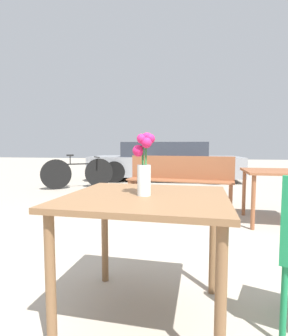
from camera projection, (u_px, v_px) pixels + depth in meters
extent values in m
plane|color=#A39989|center=(146.00, 318.00, 1.55)|extent=(40.00, 40.00, 0.00)
cube|color=brown|center=(146.00, 198.00, 1.49)|extent=(0.93, 0.87, 0.03)
cylinder|color=brown|center=(51.00, 284.00, 1.26)|extent=(0.05, 0.05, 0.71)
cylinder|color=brown|center=(221.00, 306.00, 1.09)|extent=(0.05, 0.05, 0.71)
cylinder|color=brown|center=(105.00, 235.00, 1.96)|extent=(0.05, 0.05, 0.71)
cylinder|color=brown|center=(213.00, 243.00, 1.79)|extent=(0.05, 0.05, 0.71)
cylinder|color=silver|center=(144.00, 180.00, 1.47)|extent=(0.08, 0.08, 0.17)
cylinder|color=silver|center=(144.00, 186.00, 1.48)|extent=(0.07, 0.07, 0.10)
cylinder|color=#337038|center=(146.00, 168.00, 1.47)|extent=(0.01, 0.01, 0.29)
sphere|color=#D11E60|center=(150.00, 139.00, 1.45)|extent=(0.06, 0.06, 0.06)
cylinder|color=#337038|center=(146.00, 168.00, 1.48)|extent=(0.01, 0.01, 0.29)
sphere|color=#D11E60|center=(148.00, 138.00, 1.49)|extent=(0.07, 0.07, 0.07)
cylinder|color=#337038|center=(143.00, 167.00, 1.48)|extent=(0.01, 0.01, 0.30)
sphere|color=#D11E60|center=(141.00, 138.00, 1.49)|extent=(0.05, 0.05, 0.05)
cylinder|color=#337038|center=(142.00, 174.00, 1.47)|extent=(0.01, 0.01, 0.22)
sphere|color=#D11E60|center=(138.00, 151.00, 1.47)|extent=(0.07, 0.07, 0.07)
cylinder|color=#337038|center=(143.00, 168.00, 1.46)|extent=(0.01, 0.01, 0.29)
sphere|color=#D11E60|center=(141.00, 139.00, 1.43)|extent=(0.05, 0.05, 0.05)
cylinder|color=#337038|center=(145.00, 170.00, 1.46)|extent=(0.01, 0.01, 0.27)
sphere|color=#D11E60|center=(147.00, 143.00, 1.42)|extent=(0.06, 0.06, 0.06)
cylinder|color=#197A47|center=(285.00, 276.00, 1.62)|extent=(0.03, 0.03, 0.42)
cylinder|color=#197A47|center=(284.00, 305.00, 1.32)|extent=(0.03, 0.03, 0.42)
cube|color=brown|center=(179.00, 181.00, 4.42)|extent=(1.82, 0.60, 0.02)
cube|color=brown|center=(181.00, 167.00, 4.55)|extent=(1.78, 0.28, 0.40)
cube|color=brown|center=(231.00, 197.00, 4.17)|extent=(0.10, 0.33, 0.43)
cube|color=brown|center=(133.00, 191.00, 4.70)|extent=(0.10, 0.33, 0.43)
cube|color=brown|center=(280.00, 172.00, 3.40)|extent=(0.90, 0.84, 0.03)
cylinder|color=brown|center=(253.00, 203.00, 3.17)|extent=(0.05, 0.05, 0.67)
cylinder|color=brown|center=(244.00, 193.00, 3.85)|extent=(0.05, 0.05, 0.67)
cylinder|color=black|center=(56.00, 174.00, 6.18)|extent=(0.60, 0.44, 0.71)
cylinder|color=black|center=(99.00, 173.00, 6.60)|extent=(0.60, 0.44, 0.71)
cube|color=black|center=(78.00, 164.00, 6.37)|extent=(0.78, 0.56, 0.03)
cylinder|color=black|center=(70.00, 160.00, 6.28)|extent=(0.02, 0.02, 0.21)
cube|color=black|center=(70.00, 155.00, 6.28)|extent=(0.17, 0.14, 0.04)
cube|color=black|center=(97.00, 157.00, 6.55)|extent=(0.28, 0.38, 0.02)
cube|color=gray|center=(165.00, 166.00, 8.01)|extent=(4.51, 1.96, 0.57)
cube|color=#2D333D|center=(165.00, 149.00, 7.97)|extent=(2.52, 1.71, 0.43)
cylinder|color=black|center=(208.00, 168.00, 8.65)|extent=(0.61, 0.21, 0.60)
cylinder|color=black|center=(215.00, 173.00, 7.03)|extent=(0.61, 0.21, 0.60)
cylinder|color=black|center=(126.00, 167.00, 9.02)|extent=(0.61, 0.21, 0.60)
cylinder|color=black|center=(115.00, 172.00, 7.39)|extent=(0.61, 0.21, 0.60)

